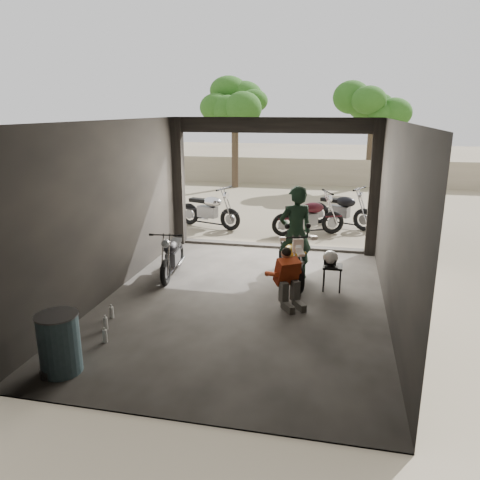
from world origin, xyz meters
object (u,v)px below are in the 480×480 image
at_px(left_bike, 172,252).
at_px(outside_bike_b, 309,214).
at_px(rider, 295,233).
at_px(sign_post, 425,177).
at_px(main_bike, 291,256).
at_px(outside_bike_a, 209,207).
at_px(oil_drum, 60,344).
at_px(stool, 333,269).
at_px(outside_bike_c, 341,207).
at_px(mechanic, 290,280).
at_px(helmet, 330,258).

bearing_deg(left_bike, outside_bike_b, 50.19).
xyz_separation_m(rider, sign_post, (2.94, 3.50, 0.74)).
xyz_separation_m(main_bike, outside_bike_b, (0.07, 3.75, 0.06)).
distance_m(outside_bike_a, oil_drum, 8.05).
height_order(outside_bike_a, stool, outside_bike_a).
xyz_separation_m(outside_bike_b, rider, (-0.02, -3.54, 0.36)).
bearing_deg(main_bike, sign_post, 31.50).
distance_m(main_bike, outside_bike_b, 3.75).
xyz_separation_m(outside_bike_c, oil_drum, (-3.54, -8.91, -0.20)).
xyz_separation_m(main_bike, rider, (0.05, 0.21, 0.42)).
xyz_separation_m(left_bike, outside_bike_c, (3.41, 5.01, 0.11)).
xyz_separation_m(left_bike, oil_drum, (-0.13, -3.90, -0.09)).
relative_size(outside_bike_a, stool, 3.56).
height_order(oil_drum, sign_post, sign_post).
xyz_separation_m(outside_bike_a, stool, (3.68, -4.32, -0.18)).
xyz_separation_m(left_bike, outside_bike_b, (2.54, 3.89, 0.10)).
bearing_deg(mechanic, oil_drum, -167.31).
relative_size(stool, oil_drum, 0.62).
relative_size(outside_bike_a, mechanic, 1.78).
xyz_separation_m(mechanic, stool, (0.71, 0.95, -0.07)).
height_order(left_bike, helmet, left_bike).
distance_m(outside_bike_c, oil_drum, 9.59).
height_order(stool, helmet, helmet).
bearing_deg(stool, outside_bike_a, 130.40).
distance_m(oil_drum, sign_post, 9.64).
xyz_separation_m(stool, oil_drum, (-3.42, -3.73, -0.02)).
height_order(helmet, oil_drum, oil_drum).
height_order(main_bike, sign_post, sign_post).
distance_m(rider, sign_post, 4.63).
distance_m(main_bike, mechanic, 1.27).
height_order(rider, stool, rider).
xyz_separation_m(main_bike, outside_bike_a, (-2.84, 4.01, 0.07)).
height_order(left_bike, outside_bike_b, outside_bike_b).
bearing_deg(sign_post, left_bike, -162.89).
xyz_separation_m(rider, oil_drum, (-2.64, -4.25, -0.55)).
distance_m(helmet, sign_post, 4.67).
distance_m(outside_bike_a, outside_bike_b, 2.93).
height_order(outside_bike_b, rider, rider).
bearing_deg(sign_post, stool, -136.34).
height_order(outside_bike_a, sign_post, sign_post).
bearing_deg(outside_bike_a, mechanic, -132.87).
distance_m(outside_bike_b, helmet, 4.07).
bearing_deg(rider, outside_bike_b, -118.44).
height_order(outside_bike_a, outside_bike_b, outside_bike_a).
relative_size(outside_bike_c, mechanic, 1.78).
bearing_deg(mechanic, outside_bike_a, 86.32).
distance_m(rider, helmet, 0.92).
distance_m(outside_bike_a, stool, 5.67).
relative_size(outside_bike_b, helmet, 5.88).
height_order(main_bike, outside_bike_c, outside_bike_c).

